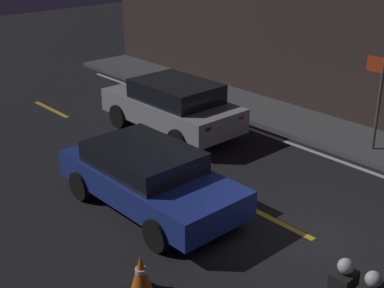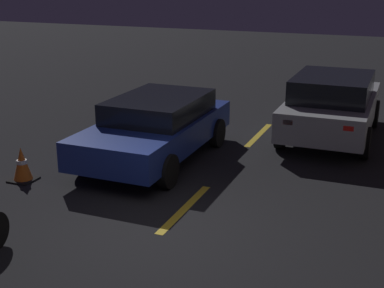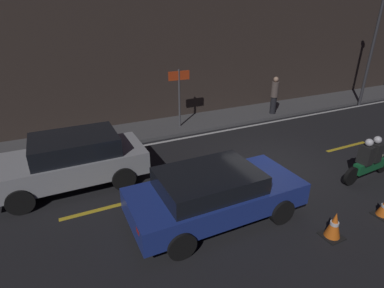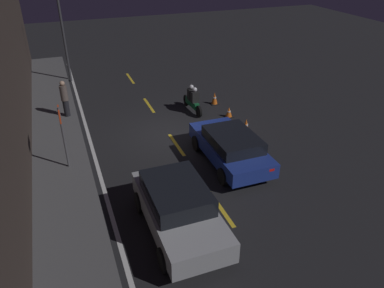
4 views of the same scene
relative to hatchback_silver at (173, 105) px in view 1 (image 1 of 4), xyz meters
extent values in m
plane|color=black|center=(5.94, -1.59, -0.80)|extent=(56.00, 56.00, 0.00)
cube|color=gold|center=(-4.06, -1.59, -0.80)|extent=(2.00, 0.14, 0.01)
cube|color=gold|center=(0.44, -1.59, -0.80)|extent=(2.00, 0.14, 0.01)
cube|color=gold|center=(4.94, -1.59, -0.80)|extent=(2.00, 0.14, 0.01)
cube|color=#9EA0A5|center=(-0.06, 0.00, -0.14)|extent=(4.17, 1.84, 0.64)
cube|color=black|center=(0.15, 0.00, 0.44)|extent=(2.30, 1.65, 0.51)
cube|color=red|center=(2.00, -0.58, 0.02)|extent=(0.06, 0.20, 0.10)
cube|color=red|center=(1.99, 0.60, 0.02)|extent=(0.06, 0.20, 0.10)
cylinder|color=black|center=(-1.34, -0.90, -0.46)|extent=(0.67, 0.18, 0.67)
cylinder|color=black|center=(-1.35, 0.88, -0.46)|extent=(0.67, 0.18, 0.67)
cylinder|color=black|center=(1.24, -0.88, -0.46)|extent=(0.67, 0.18, 0.67)
cylinder|color=black|center=(1.23, 0.90, -0.46)|extent=(0.67, 0.18, 0.67)
cube|color=navy|center=(2.94, -3.09, -0.21)|extent=(4.17, 1.81, 0.55)
cube|color=black|center=(2.73, -3.09, 0.28)|extent=(2.29, 1.62, 0.42)
cube|color=red|center=(0.89, -2.50, -0.07)|extent=(0.06, 0.20, 0.10)
cube|color=red|center=(0.89, -3.67, -0.07)|extent=(0.06, 0.20, 0.10)
cylinder|color=black|center=(4.24, -2.21, -0.49)|extent=(0.63, 0.18, 0.63)
cylinder|color=black|center=(4.23, -3.97, -0.49)|extent=(0.63, 0.18, 0.63)
cylinder|color=black|center=(1.65, -2.21, -0.49)|extent=(0.63, 0.18, 0.63)
cylinder|color=black|center=(1.65, -3.97, -0.49)|extent=(0.63, 0.18, 0.63)
sphere|color=silver|center=(8.09, -3.44, 0.44)|extent=(0.22, 0.22, 0.22)
sphere|color=silver|center=(7.69, -3.47, 0.44)|extent=(0.22, 0.22, 0.22)
cube|color=black|center=(4.94, -4.86, -0.78)|extent=(0.45, 0.45, 0.03)
cone|color=orange|center=(4.94, -4.86, -0.46)|extent=(0.34, 0.34, 0.61)
cylinder|color=white|center=(4.94, -4.86, -0.43)|extent=(0.19, 0.19, 0.07)
cylinder|color=#4C4C51|center=(4.55, 2.80, 0.54)|extent=(0.08, 0.08, 2.40)
cube|color=red|center=(4.55, 2.80, 1.49)|extent=(0.90, 0.05, 0.36)
camera|label=1|loc=(10.71, -8.99, 4.73)|focal=50.00mm
camera|label=2|loc=(12.32, 1.57, 2.89)|focal=50.00mm
camera|label=3|loc=(-0.18, -8.29, 3.83)|focal=28.00mm
camera|label=4|loc=(-8.20, 2.66, 6.91)|focal=35.00mm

